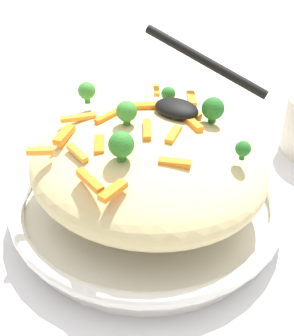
% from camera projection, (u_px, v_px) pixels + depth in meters
% --- Properties ---
extents(ground_plane, '(2.40, 2.40, 0.00)m').
position_uv_depth(ground_plane, '(147.00, 216.00, 0.59)').
color(ground_plane, silver).
extents(serving_bowl, '(0.33, 0.33, 0.04)m').
position_uv_depth(serving_bowl, '(147.00, 203.00, 0.57)').
color(serving_bowl, white).
rests_on(serving_bowl, ground_plane).
extents(pasta_mound, '(0.28, 0.26, 0.09)m').
position_uv_depth(pasta_mound, '(147.00, 164.00, 0.54)').
color(pasta_mound, '#DBC689').
rests_on(pasta_mound, serving_bowl).
extents(carrot_piece_0, '(0.03, 0.04, 0.01)m').
position_uv_depth(carrot_piece_0, '(78.00, 118.00, 0.55)').
color(carrot_piece_0, orange).
rests_on(carrot_piece_0, pasta_mound).
extents(carrot_piece_1, '(0.01, 0.03, 0.01)m').
position_uv_depth(carrot_piece_1, '(113.00, 191.00, 0.43)').
color(carrot_piece_1, orange).
rests_on(carrot_piece_1, pasta_mound).
extents(carrot_piece_2, '(0.02, 0.03, 0.01)m').
position_uv_depth(carrot_piece_2, '(156.00, 90.00, 0.61)').
color(carrot_piece_2, orange).
rests_on(carrot_piece_2, pasta_mound).
extents(carrot_piece_3, '(0.01, 0.04, 0.01)m').
position_uv_depth(carrot_piece_3, '(110.00, 115.00, 0.55)').
color(carrot_piece_3, orange).
rests_on(carrot_piece_3, pasta_mound).
extents(carrot_piece_4, '(0.02, 0.03, 0.01)m').
position_uv_depth(carrot_piece_4, '(173.00, 134.00, 0.51)').
color(carrot_piece_4, orange).
rests_on(carrot_piece_4, pasta_mound).
extents(carrot_piece_5, '(0.04, 0.01, 0.01)m').
position_uv_depth(carrot_piece_5, '(186.00, 112.00, 0.56)').
color(carrot_piece_5, orange).
rests_on(carrot_piece_5, pasta_mound).
extents(carrot_piece_6, '(0.03, 0.04, 0.01)m').
position_uv_depth(carrot_piece_6, '(151.00, 131.00, 0.51)').
color(carrot_piece_6, orange).
rests_on(carrot_piece_6, pasta_mound).
extents(carrot_piece_7, '(0.04, 0.02, 0.01)m').
position_uv_depth(carrot_piece_7, '(77.00, 153.00, 0.49)').
color(carrot_piece_7, orange).
rests_on(carrot_piece_7, pasta_mound).
extents(carrot_piece_8, '(0.03, 0.03, 0.01)m').
position_uv_depth(carrot_piece_8, '(99.00, 144.00, 0.50)').
color(carrot_piece_8, orange).
rests_on(carrot_piece_8, pasta_mound).
extents(carrot_piece_9, '(0.03, 0.03, 0.01)m').
position_uv_depth(carrot_piece_9, '(191.00, 99.00, 0.59)').
color(carrot_piece_9, orange).
rests_on(carrot_piece_9, pasta_mound).
extents(carrot_piece_10, '(0.03, 0.02, 0.01)m').
position_uv_depth(carrot_piece_10, '(40.00, 151.00, 0.49)').
color(carrot_piece_10, orange).
rests_on(carrot_piece_10, pasta_mound).
extents(carrot_piece_11, '(0.04, 0.04, 0.01)m').
position_uv_depth(carrot_piece_11, '(145.00, 106.00, 0.57)').
color(carrot_piece_11, orange).
rests_on(carrot_piece_11, pasta_mound).
extents(carrot_piece_12, '(0.02, 0.04, 0.01)m').
position_uv_depth(carrot_piece_12, '(64.00, 135.00, 0.52)').
color(carrot_piece_12, orange).
rests_on(carrot_piece_12, pasta_mound).
extents(carrot_piece_13, '(0.03, 0.02, 0.01)m').
position_uv_depth(carrot_piece_13, '(193.00, 124.00, 0.53)').
color(carrot_piece_13, orange).
rests_on(carrot_piece_13, pasta_mound).
extents(carrot_piece_14, '(0.03, 0.02, 0.01)m').
position_uv_depth(carrot_piece_14, '(175.00, 163.00, 0.47)').
color(carrot_piece_14, orange).
rests_on(carrot_piece_14, pasta_mound).
extents(carrot_piece_15, '(0.04, 0.02, 0.01)m').
position_uv_depth(carrot_piece_15, '(90.00, 181.00, 0.45)').
color(carrot_piece_15, orange).
rests_on(carrot_piece_15, pasta_mound).
extents(broccoli_floret_0, '(0.02, 0.02, 0.02)m').
position_uv_depth(broccoli_floret_0, '(243.00, 149.00, 0.48)').
color(broccoli_floret_0, '#205B1C').
rests_on(broccoli_floret_0, pasta_mound).
extents(broccoli_floret_1, '(0.03, 0.03, 0.03)m').
position_uv_depth(broccoli_floret_1, '(121.00, 145.00, 0.47)').
color(broccoli_floret_1, '#296820').
rests_on(broccoli_floret_1, pasta_mound).
extents(broccoli_floret_2, '(0.02, 0.02, 0.03)m').
position_uv_depth(broccoli_floret_2, '(87.00, 91.00, 0.58)').
color(broccoli_floret_2, '#377928').
rests_on(broccoli_floret_2, pasta_mound).
extents(broccoli_floret_3, '(0.02, 0.02, 0.02)m').
position_uv_depth(broccoli_floret_3, '(168.00, 94.00, 0.58)').
color(broccoli_floret_3, '#296820').
rests_on(broccoli_floret_3, pasta_mound).
extents(broccoli_floret_4, '(0.02, 0.02, 0.03)m').
position_uv_depth(broccoli_floret_4, '(124.00, 113.00, 0.52)').
color(broccoli_floret_4, '#377928').
rests_on(broccoli_floret_4, pasta_mound).
extents(broccoli_floret_5, '(0.03, 0.03, 0.03)m').
position_uv_depth(broccoli_floret_5, '(213.00, 109.00, 0.54)').
color(broccoli_floret_5, '#205B1C').
rests_on(broccoli_floret_5, pasta_mound).
extents(serving_spoon, '(0.17, 0.12, 0.07)m').
position_uv_depth(serving_spoon, '(188.00, 89.00, 0.57)').
color(serving_spoon, black).
rests_on(serving_spoon, pasta_mound).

